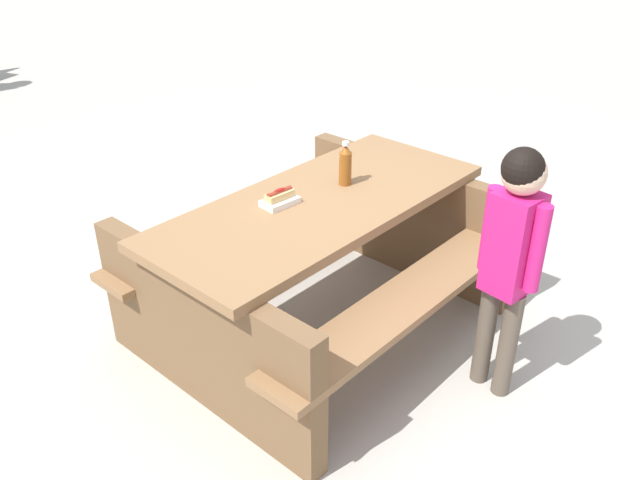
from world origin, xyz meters
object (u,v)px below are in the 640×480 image
(soda_bottle, at_px, (345,165))
(hotdog_tray, at_px, (280,199))
(child_in_coat, at_px, (512,244))
(picnic_table, at_px, (320,254))

(soda_bottle, relative_size, hotdog_tray, 1.18)
(soda_bottle, distance_m, hotdog_tray, 0.41)
(soda_bottle, relative_size, child_in_coat, 0.19)
(child_in_coat, bearing_deg, hotdog_tray, -76.91)
(soda_bottle, xyz_separation_m, child_in_coat, (0.13, 0.95, -0.08))
(picnic_table, xyz_separation_m, soda_bottle, (-0.23, -0.01, 0.41))
(soda_bottle, bearing_deg, child_in_coat, 82.00)
(hotdog_tray, bearing_deg, child_in_coat, 103.09)
(picnic_table, xyz_separation_m, child_in_coat, (-0.09, 0.94, 0.33))
(soda_bottle, height_order, hotdog_tray, soda_bottle)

